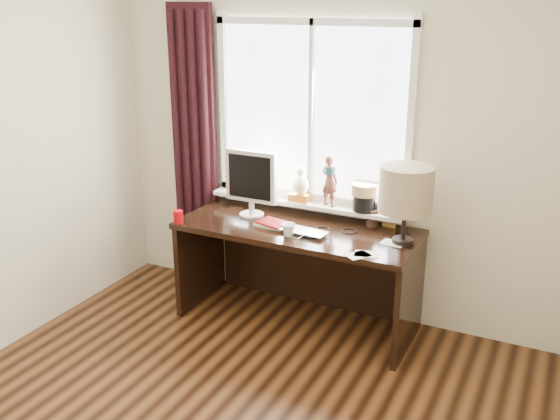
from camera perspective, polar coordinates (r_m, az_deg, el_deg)
The scene contains 14 objects.
wall_back at distance 4.53m, azimuth 4.79°, elevation 6.29°, with size 3.50×2.60×0.00m, color beige.
laptop at distance 4.26m, azimuth 2.14°, elevation -2.01°, with size 0.34×0.22×0.03m, color silver.
mug at distance 4.21m, azimuth 0.78°, elevation -1.80°, with size 0.09×0.09×0.09m, color white.
red_cup at distance 4.51m, azimuth -9.28°, elevation -0.61°, with size 0.07×0.07×0.09m, color #A60408.
window at distance 4.53m, azimuth 2.96°, elevation 6.40°, with size 1.52×0.21×1.40m.
curtain at distance 5.00m, azimuth -7.87°, elevation 5.23°, with size 0.38×0.09×2.25m.
desk at distance 4.57m, azimuth 2.08°, elevation -4.02°, with size 1.70×0.70×0.75m.
monitor at distance 4.54m, azimuth -2.67°, elevation 2.81°, with size 0.40×0.18×0.49m.
notebook_stack at distance 4.41m, azimuth -0.69°, elevation -1.25°, with size 0.24×0.19×0.03m.
brush_holder at distance 4.44m, azimuth 8.47°, elevation -0.68°, with size 0.09×0.09×0.25m.
icon_frame at distance 4.44m, azimuth 9.94°, elevation -0.73°, with size 0.10×0.03×0.13m.
table_lamp at distance 4.07m, azimuth 11.46°, elevation 1.79°, with size 0.35×0.35×0.52m.
loose_papers at distance 4.03m, azimuth 8.48°, elevation -3.70°, with size 0.31×0.45×0.00m.
desk_cables at distance 4.29m, azimuth 4.16°, elevation -2.03°, with size 0.38×0.35×0.01m.
Camera 1 is at (1.60, -2.12, 2.29)m, focal length 40.00 mm.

